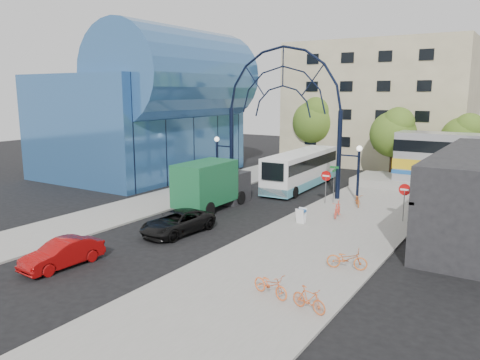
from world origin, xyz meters
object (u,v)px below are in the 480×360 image
Objects in this scene: bike_far_c at (271,285)px; red_sedan at (62,253)px; street_name_sign at (334,176)px; sandwich_board at (301,214)px; stop_sign at (326,179)px; tree_north_a at (394,132)px; black_suv at (177,222)px; tree_north_b at (315,120)px; bike_near_a at (358,200)px; gateway_arch at (283,90)px; green_truck at (213,184)px; bike_far_a at (347,259)px; bike_near_b at (337,209)px; bike_far_b at (309,299)px; tree_north_c at (464,136)px; do_not_enter_sign at (404,193)px; city_bus at (301,169)px.

red_sedan is at bearing 117.92° from bike_far_c.
sandwich_board is (0.40, -6.62, -1.39)m from street_name_sign.
sandwich_board is at bearing -82.43° from stop_sign.
tree_north_a reaches higher than black_suv.
bike_near_a is at bearing -57.75° from tree_north_b.
green_truck is at bearing -104.29° from gateway_arch.
tree_north_b reaches higher than tree_north_a.
sandwich_board is 6.64m from bike_near_a.
green_truck is 14.37m from bike_far_a.
bike_far_b is (4.02, -13.63, -0.06)m from bike_near_b.
gateway_arch reaches higher than sandwich_board.
tree_north_c is at bearing 73.45° from sandwich_board.
green_truck is (-6.66, -5.32, -0.24)m from stop_sign.
do_not_enter_sign is 0.38× the size of tree_north_c.
black_suv is 10.35m from bike_far_c.
bike_far_a is (3.62, -12.45, 0.05)m from bike_near_a.
green_truck is (-1.86, -7.32, -6.81)m from gateway_arch.
gateway_arch is at bearing 124.91° from sandwich_board.
do_not_enter_sign is 2.51× the size of sandwich_board.
tree_north_a is at bearing 80.88° from red_sedan.
gateway_arch is at bearing -117.17° from tree_north_a.
green_truck is at bearing -177.34° from bike_near_b.
tree_north_c is 16.69m from bike_near_a.
black_suv is at bearing -103.29° from tree_north_a.
sandwich_board is 0.57× the size of bike_near_a.
tree_north_b is 4.20× the size of bike_far_a.
bike_far_c is (-1.90, 0.40, 0.01)m from bike_far_b.
bike_far_a is at bearing -92.73° from tree_north_c.
black_suv is 3.11× the size of bike_far_b.
tree_north_a is at bearing -4.58° from bike_far_a.
bike_far_b is (4.94, -30.93, -4.01)m from tree_north_a.
bike_far_b is (3.89, -17.43, 0.02)m from bike_near_a.
black_suv reaches higher than red_sedan.
sandwich_board reaches higher than bike_far_c.
tree_north_c is 33.16m from bike_far_b.
bike_far_c is at bearing 92.98° from bike_far_b.
do_not_enter_sign reaches higher than bike_far_a.
bike_far_c reaches higher than bike_far_b.
bike_near_a is (8.33, 19.29, -0.10)m from red_sedan.
bike_near_a is 1.08× the size of bike_far_b.
tree_north_b is 1.61× the size of black_suv.
bike_far_b is (0.06, -15.01, -1.38)m from do_not_enter_sign.
city_bus reaches higher than red_sedan.
bike_near_b is at bearing 65.51° from red_sedan.
do_not_enter_sign is 0.61× the size of red_sedan.
tree_north_b reaches higher than tree_north_c.
tree_north_a is at bearing 107.03° from do_not_enter_sign.
tree_north_b is at bearing 107.49° from bike_near_b.
tree_north_b is (-8.68, 17.93, 3.27)m from stop_sign.
bike_far_c is at bearing -90.49° from bike_near_b.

